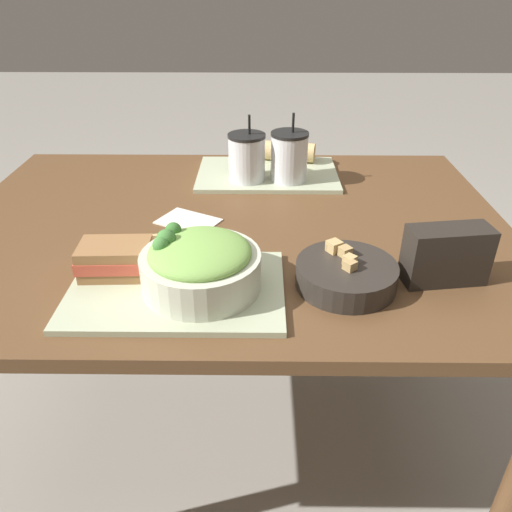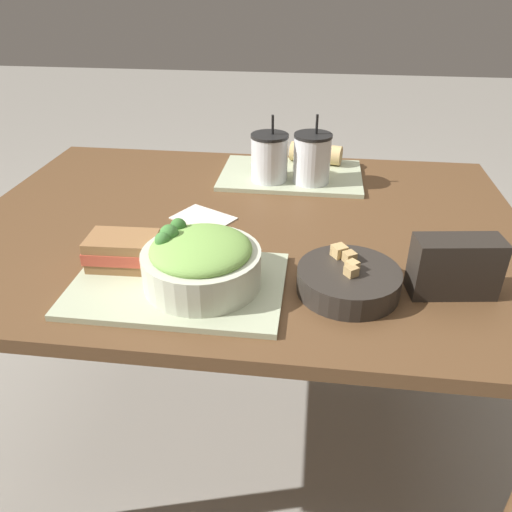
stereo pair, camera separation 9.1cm
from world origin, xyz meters
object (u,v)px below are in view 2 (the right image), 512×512
at_px(soup_bowl, 348,279).
at_px(drink_cup_dark, 269,159).
at_px(drink_cup_red, 312,160).
at_px(baguette_near, 171,242).
at_px(baguette_far, 317,153).
at_px(salad_bowl, 201,261).
at_px(sandwich_near, 123,251).
at_px(napkin_folded, 204,218).
at_px(chip_bag, 455,267).

height_order(soup_bowl, drink_cup_dark, drink_cup_dark).
distance_m(drink_cup_dark, drink_cup_red, 0.12).
relative_size(baguette_near, baguette_far, 1.08).
bearing_deg(baguette_far, salad_bowl, 175.58).
relative_size(soup_bowl, drink_cup_red, 1.03).
bearing_deg(baguette_far, baguette_near, 166.03).
bearing_deg(drink_cup_dark, drink_cup_red, -0.00).
bearing_deg(baguette_far, sandwich_near, 162.01).
xyz_separation_m(soup_bowl, napkin_folded, (-0.34, 0.27, -0.02)).
xyz_separation_m(sandwich_near, drink_cup_dark, (0.24, 0.49, 0.03)).
xyz_separation_m(soup_bowl, baguette_far, (-0.08, 0.67, 0.01)).
bearing_deg(salad_bowl, sandwich_near, 164.88).
bearing_deg(baguette_near, drink_cup_red, -41.47).
relative_size(drink_cup_red, napkin_folded, 1.11).
bearing_deg(salad_bowl, drink_cup_dark, 82.36).
distance_m(soup_bowl, baguette_far, 0.68).
distance_m(soup_bowl, chip_bag, 0.20).
xyz_separation_m(salad_bowl, drink_cup_red, (0.19, 0.54, 0.01)).
bearing_deg(chip_bag, napkin_folded, 146.70).
distance_m(sandwich_near, baguette_near, 0.10).
relative_size(sandwich_near, drink_cup_red, 0.76).
bearing_deg(soup_bowl, drink_cup_dark, 111.58).
height_order(baguette_near, drink_cup_dark, drink_cup_dark).
bearing_deg(soup_bowl, napkin_folded, 141.29).
bearing_deg(baguette_near, soup_bowl, -110.84).
bearing_deg(salad_bowl, soup_bowl, 5.19).
distance_m(baguette_near, baguette_far, 0.66).
relative_size(sandwich_near, chip_bag, 0.87).
distance_m(sandwich_near, baguette_far, 0.75).
height_order(baguette_far, drink_cup_dark, drink_cup_dark).
height_order(sandwich_near, baguette_far, sandwich_near).
bearing_deg(chip_bag, drink_cup_red, 111.49).
relative_size(baguette_far, drink_cup_dark, 0.89).
distance_m(chip_bag, napkin_folded, 0.59).
distance_m(sandwich_near, drink_cup_red, 0.61).
bearing_deg(chip_bag, baguette_far, 104.43).
distance_m(sandwich_near, napkin_folded, 0.28).
xyz_separation_m(salad_bowl, chip_bag, (0.47, 0.04, -0.00)).
bearing_deg(soup_bowl, drink_cup_red, 99.58).
bearing_deg(napkin_folded, drink_cup_dark, 60.78).
relative_size(sandwich_near, napkin_folded, 0.85).
bearing_deg(baguette_near, chip_bag, -104.96).
height_order(salad_bowl, soup_bowl, salad_bowl).
relative_size(baguette_far, chip_bag, 0.98).
distance_m(salad_bowl, soup_bowl, 0.28).
height_order(chip_bag, napkin_folded, chip_bag).
bearing_deg(baguette_near, baguette_far, -35.16).
distance_m(salad_bowl, drink_cup_dark, 0.55).
height_order(salad_bowl, drink_cup_red, drink_cup_red).
xyz_separation_m(drink_cup_red, napkin_folded, (-0.25, -0.24, -0.07)).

